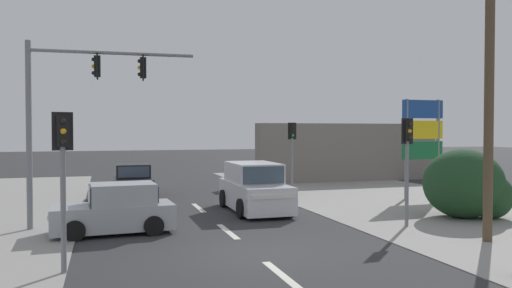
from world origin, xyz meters
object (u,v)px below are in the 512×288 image
(pedestal_signal_right_kerb, at_px, (407,153))
(suv_receding_far, at_px, (254,189))
(traffic_signal_mast, at_px, (72,100))
(pedestal_signal_far_median, at_px, (292,145))
(utility_pole_foreground_right, at_px, (486,38))
(pedestal_signal_left_kerb, at_px, (63,164))
(shopping_plaza_sign, at_px, (422,134))
(hatchback_kerbside_parked, at_px, (116,210))
(sedan_oncoming_mid, at_px, (133,182))

(pedestal_signal_right_kerb, bearing_deg, suv_receding_far, 130.48)
(traffic_signal_mast, bearing_deg, pedestal_signal_far_median, 31.81)
(utility_pole_foreground_right, xyz_separation_m, pedestal_signal_left_kerb, (-11.10, 0.14, -3.32))
(utility_pole_foreground_right, bearing_deg, shopping_plaza_sign, 64.88)
(utility_pole_foreground_right, height_order, pedestal_signal_right_kerb, utility_pole_foreground_right)
(utility_pole_foreground_right, height_order, hatchback_kerbside_parked, utility_pole_foreground_right)
(shopping_plaza_sign, xyz_separation_m, suv_receding_far, (-8.50, -1.17, -2.10))
(suv_receding_far, relative_size, sedan_oncoming_mid, 1.06)
(traffic_signal_mast, bearing_deg, utility_pole_foreground_right, -26.62)
(sedan_oncoming_mid, bearing_deg, hatchback_kerbside_parked, -96.56)
(pedestal_signal_right_kerb, distance_m, hatchback_kerbside_parked, 9.47)
(suv_receding_far, bearing_deg, hatchback_kerbside_parked, -152.36)
(shopping_plaza_sign, height_order, sedan_oncoming_mid, shopping_plaza_sign)
(utility_pole_foreground_right, distance_m, hatchback_kerbside_parked, 11.93)
(sedan_oncoming_mid, distance_m, hatchback_kerbside_parked, 8.78)
(pedestal_signal_far_median, height_order, hatchback_kerbside_parked, pedestal_signal_far_median)
(suv_receding_far, height_order, hatchback_kerbside_parked, suv_receding_far)
(utility_pole_foreground_right, bearing_deg, pedestal_signal_right_kerb, 106.20)
(suv_receding_far, height_order, sedan_oncoming_mid, suv_receding_far)
(traffic_signal_mast, height_order, sedan_oncoming_mid, traffic_signal_mast)
(pedestal_signal_left_kerb, xyz_separation_m, sedan_oncoming_mid, (2.21, 12.93, -1.71))
(traffic_signal_mast, relative_size, pedestal_signal_left_kerb, 1.69)
(utility_pole_foreground_right, xyz_separation_m, pedestal_signal_right_kerb, (-0.75, 2.60, -3.32))
(shopping_plaza_sign, bearing_deg, utility_pole_foreground_right, -115.12)
(utility_pole_foreground_right, distance_m, pedestal_signal_far_median, 12.34)
(pedestal_signal_right_kerb, xyz_separation_m, sedan_oncoming_mid, (-8.14, 10.47, -1.71))
(pedestal_signal_left_kerb, height_order, hatchback_kerbside_parked, pedestal_signal_left_kerb)
(utility_pole_foreground_right, distance_m, sedan_oncoming_mid, 16.59)
(traffic_signal_mast, xyz_separation_m, pedestal_signal_right_kerb, (10.45, -3.02, -1.73))
(utility_pole_foreground_right, relative_size, suv_receding_far, 2.36)
(sedan_oncoming_mid, xyz_separation_m, hatchback_kerbside_parked, (-1.00, -8.72, -0.00))
(pedestal_signal_right_kerb, bearing_deg, pedestal_signal_far_median, 92.78)
(utility_pole_foreground_right, xyz_separation_m, hatchback_kerbside_parked, (-9.90, 4.35, -5.04))
(utility_pole_foreground_right, relative_size, traffic_signal_mast, 1.79)
(suv_receding_far, xyz_separation_m, sedan_oncoming_mid, (-4.29, 5.95, -0.18))
(sedan_oncoming_mid, relative_size, hatchback_kerbside_parked, 1.15)
(traffic_signal_mast, bearing_deg, sedan_oncoming_mid, 72.80)
(utility_pole_foreground_right, xyz_separation_m, shopping_plaza_sign, (3.88, 8.29, -2.76))
(shopping_plaza_sign, xyz_separation_m, sedan_oncoming_mid, (-12.78, 4.78, -2.28))
(shopping_plaza_sign, xyz_separation_m, hatchback_kerbside_parked, (-13.78, -3.94, -2.28))
(traffic_signal_mast, xyz_separation_m, sedan_oncoming_mid, (2.31, 7.45, -3.44))
(pedestal_signal_right_kerb, distance_m, suv_receding_far, 6.14)
(pedestal_signal_far_median, bearing_deg, utility_pole_foreground_right, -84.19)
(utility_pole_foreground_right, xyz_separation_m, pedestal_signal_far_median, (-1.20, 11.82, -3.32))
(pedestal_signal_left_kerb, xyz_separation_m, suv_receding_far, (6.49, 6.98, -1.53))
(pedestal_signal_right_kerb, relative_size, pedestal_signal_far_median, 1.00)
(utility_pole_foreground_right, bearing_deg, suv_receding_far, 122.94)
(pedestal_signal_right_kerb, relative_size, pedestal_signal_left_kerb, 1.00)
(pedestal_signal_right_kerb, bearing_deg, shopping_plaza_sign, 50.80)
(hatchback_kerbside_parked, bearing_deg, pedestal_signal_far_median, 40.66)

